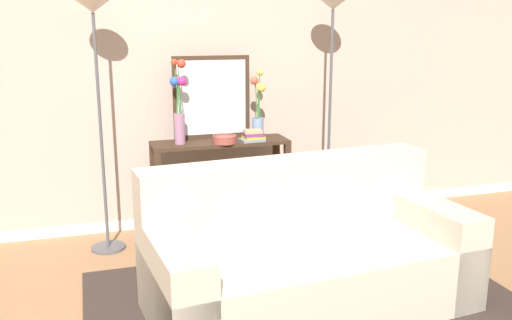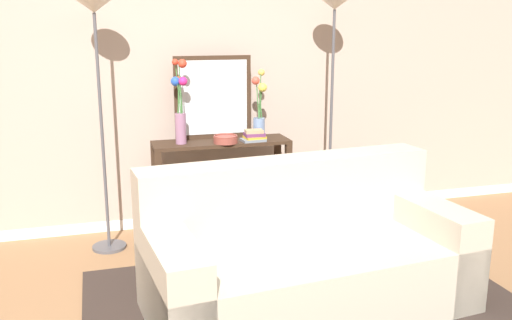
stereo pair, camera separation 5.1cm
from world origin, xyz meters
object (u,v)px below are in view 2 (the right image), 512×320
vase_short_flowers (259,110)px  fruit_bowl (226,139)px  wall_mirror (213,97)px  floor_lamp_right (333,49)px  console_table (222,171)px  vase_tall_flowers (180,104)px  book_stack (254,136)px  floor_lamp_left (97,56)px  book_row_under_console (191,229)px  couch (305,258)px

vase_short_flowers → fruit_bowl: size_ratio=2.92×
wall_mirror → floor_lamp_right: bearing=-12.2°
fruit_bowl → console_table: bearing=98.4°
wall_mirror → vase_tall_flowers: (-0.29, -0.15, -0.03)m
console_table → wall_mirror: (-0.03, 0.13, 0.59)m
floor_lamp_right → book_stack: 0.95m
console_table → floor_lamp_left: size_ratio=0.59×
console_table → vase_tall_flowers: bearing=-176.6°
book_row_under_console → wall_mirror: bearing=29.8°
floor_lamp_left → fruit_bowl: (0.94, -0.02, -0.66)m
floor_lamp_right → book_row_under_console: bearing=176.5°
vase_short_flowers → floor_lamp_right: bearing=-9.8°
floor_lamp_right → couch: bearing=-119.2°
book_row_under_console → console_table: bearing=-0.0°
book_stack → book_row_under_console: 0.93m
console_table → wall_mirror: size_ratio=1.65×
console_table → floor_lamp_right: (0.92, -0.07, 0.97)m
console_table → wall_mirror: wall_mirror is taller
wall_mirror → fruit_bowl: (0.05, -0.23, -0.30)m
floor_lamp_left → book_row_under_console: floor_lamp_left is taller
floor_lamp_right → fruit_bowl: floor_lamp_right is taller
floor_lamp_left → book_stack: (1.17, -0.02, -0.65)m
floor_lamp_left → floor_lamp_right: (1.84, 0.00, 0.03)m
fruit_bowl → book_row_under_console: 0.82m
vase_short_flowers → book_row_under_console: (-0.59, -0.03, -0.96)m
couch → book_row_under_console: size_ratio=5.39×
console_table → vase_tall_flowers: (-0.33, -0.02, 0.57)m
floor_lamp_right → book_stack: floor_lamp_right is taller
floor_lamp_left → floor_lamp_right: size_ratio=0.98×
vase_short_flowers → book_row_under_console: vase_short_flowers is taller
fruit_bowl → book_stack: 0.23m
floor_lamp_left → book_stack: 1.34m
floor_lamp_right → fruit_bowl: bearing=-178.7°
couch → fruit_bowl: 1.37m
floor_lamp_right → vase_short_flowers: bearing=170.2°
floor_lamp_left → book_stack: size_ratio=9.36×
couch → vase_short_flowers: (0.12, 1.38, 0.70)m
vase_short_flowers → console_table: bearing=-175.0°
floor_lamp_left → book_row_under_console: bearing=6.4°
floor_lamp_right → book_row_under_console: (-1.19, 0.07, -1.45)m
console_table → book_row_under_console: size_ratio=2.96×
wall_mirror → book_stack: 0.46m
floor_lamp_left → vase_short_flowers: 1.34m
fruit_bowl → book_stack: book_stack is taller
floor_lamp_left → vase_tall_flowers: bearing=5.1°
book_row_under_console → fruit_bowl: bearing=-18.7°
floor_lamp_right → wall_mirror: floor_lamp_right is taller
vase_short_flowers → book_row_under_console: bearing=-177.2°
floor_lamp_left → vase_tall_flowers: floor_lamp_left is taller
console_table → fruit_bowl: fruit_bowl is taller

